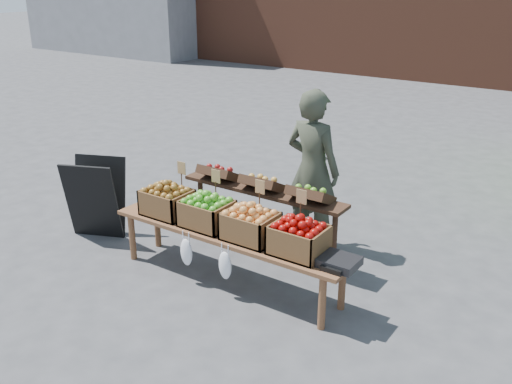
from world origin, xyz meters
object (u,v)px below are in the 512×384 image
Objects in this scene: vendor at (313,170)px; back_table at (263,213)px; display_bench at (229,257)px; crate_russet_pears at (207,214)px; crate_golden_apples at (167,202)px; crate_green_apples at (299,240)px; crate_red_apples at (250,226)px; chalkboard_sign at (96,198)px; weighing_scale at (339,262)px.

back_table is (-0.32, -0.54, -0.41)m from vendor.
display_bench is 0.51m from crate_russet_pears.
back_table is 1.07m from crate_golden_apples.
crate_russet_pears is 1.00× the size of crate_green_apples.
crate_red_apples is at bearing -64.99° from back_table.
crate_green_apples is (0.55, 0.00, 0.00)m from crate_red_apples.
back_table is at bearing 73.44° from crate_russet_pears.
chalkboard_sign reaches higher than crate_red_apples.
vendor is 2.63m from chalkboard_sign.
crate_golden_apples reaches higher than weighing_scale.
crate_golden_apples is 2.08m from weighing_scale.
crate_green_apples is at bearing 180.00° from weighing_scale.
vendor is at bearing 114.18° from crate_green_apples.
vendor is 1.44m from display_bench.
back_table is 1.50m from weighing_scale.
crate_red_apples is at bearing -23.11° from chalkboard_sign.
vendor reaches higher than crate_golden_apples.
back_table is 4.20× the size of crate_green_apples.
crate_russet_pears is (-0.28, 0.00, 0.42)m from display_bench.
display_bench is (2.01, -0.01, -0.21)m from chalkboard_sign.
display_bench is 5.40× the size of crate_red_apples.
weighing_scale is at bearing 133.18° from vendor.
crate_russet_pears is at bearing 180.00° from weighing_scale.
back_table is 1.16m from crate_green_apples.
crate_red_apples is (2.28, -0.01, 0.22)m from chalkboard_sign.
crate_golden_apples and crate_red_apples have the same top height.
crate_red_apples is 0.55m from crate_green_apples.
vendor reaches higher than back_table.
crate_green_apples reaches higher than weighing_scale.
crate_golden_apples is at bearing -23.24° from chalkboard_sign.
crate_red_apples is at bearing 95.81° from vendor.
crate_red_apples is at bearing 180.00° from weighing_scale.
chalkboard_sign is at bearing 179.89° from crate_green_apples.
vendor is 0.89× the size of back_table.
chalkboard_sign reaches higher than crate_green_apples.
back_table is 4.20× the size of crate_red_apples.
vendor is at bearing 128.15° from weighing_scale.
crate_red_apples is (0.27, 0.00, 0.42)m from display_bench.
back_table is at bearing 151.22° from weighing_scale.
weighing_scale is at bearing 0.00° from crate_red_apples.
back_table is at bearing 140.90° from crate_green_apples.
crate_russet_pears is at bearing 180.00° from display_bench.
chalkboard_sign is 2.84m from crate_green_apples.
vendor is 5.49× the size of weighing_scale.
display_bench is at bearing -23.13° from chalkboard_sign.
crate_golden_apples is 1.00× the size of crate_red_apples.
chalkboard_sign is 1.97× the size of crate_green_apples.
crate_red_apples reaches higher than display_bench.
chalkboard_sign is at bearing 34.09° from vendor.
back_table is at bearing -2.80° from chalkboard_sign.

